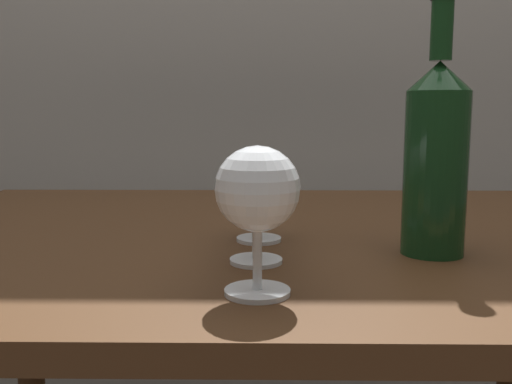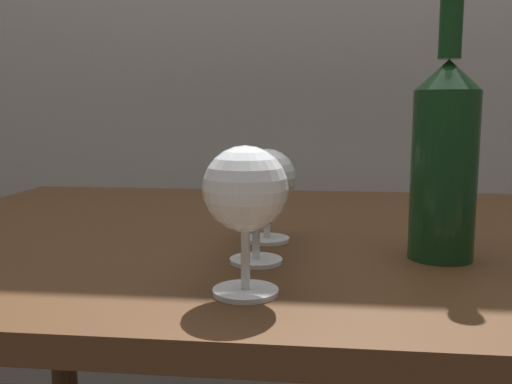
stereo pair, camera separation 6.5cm
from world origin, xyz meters
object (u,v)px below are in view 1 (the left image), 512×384
Objects in this scene: wine_glass_rose at (257,191)px; wine_bottle at (436,154)px; wine_glass_pinot at (256,192)px; wine_glass_cabernet at (259,180)px.

wine_bottle is at bearing 36.38° from wine_glass_rose.
wine_glass_pinot is (-0.00, 0.11, -0.02)m from wine_glass_rose.
wine_glass_cabernet is at bearing 88.80° from wine_glass_pinot.
wine_glass_rose is 1.15× the size of wine_glass_cabernet.
wine_glass_cabernet is (0.00, 0.11, 0.00)m from wine_glass_pinot.
wine_bottle is at bearing -16.89° from wine_glass_cabernet.
wine_glass_rose reaches higher than wine_glass_cabernet.
wine_bottle is at bearing 11.56° from wine_glass_pinot.
wine_glass_rose is at bearing -88.55° from wine_glass_pinot.
wine_glass_cabernet reaches higher than wine_glass_pinot.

